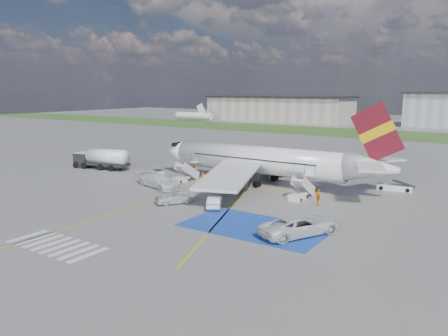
{
  "coord_description": "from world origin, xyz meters",
  "views": [
    {
      "loc": [
        30.35,
        -39.82,
        13.31
      ],
      "look_at": [
        0.14,
        5.28,
        3.5
      ],
      "focal_mm": 35.0,
      "sensor_mm": 36.0,
      "label": 1
    }
  ],
  "objects_px": {
    "fuel_tanker": "(102,160)",
    "belt_loader": "(395,188)",
    "car_silver_a": "(174,198)",
    "van_white_a": "(301,222)",
    "car_silver_b": "(215,201)",
    "airliner": "(266,161)",
    "van_white_b": "(158,179)",
    "gpu_cart": "(158,175)"
  },
  "relations": [
    {
      "from": "airliner",
      "to": "car_silver_a",
      "type": "height_order",
      "value": "airliner"
    },
    {
      "from": "belt_loader",
      "to": "van_white_a",
      "type": "xyz_separation_m",
      "value": [
        -2.97,
        -23.88,
        0.84
      ]
    },
    {
      "from": "van_white_a",
      "to": "car_silver_b",
      "type": "bearing_deg",
      "value": 11.77
    },
    {
      "from": "gpu_cart",
      "to": "car_silver_b",
      "type": "relative_size",
      "value": 0.47
    },
    {
      "from": "gpu_cart",
      "to": "van_white_a",
      "type": "height_order",
      "value": "van_white_a"
    },
    {
      "from": "belt_loader",
      "to": "van_white_a",
      "type": "relative_size",
      "value": 0.77
    },
    {
      "from": "van_white_a",
      "to": "van_white_b",
      "type": "xyz_separation_m",
      "value": [
        -24.54,
        7.58,
        0.03
      ]
    },
    {
      "from": "gpu_cart",
      "to": "van_white_b",
      "type": "bearing_deg",
      "value": -29.9
    },
    {
      "from": "fuel_tanker",
      "to": "airliner",
      "type": "bearing_deg",
      "value": -0.34
    },
    {
      "from": "airliner",
      "to": "gpu_cart",
      "type": "bearing_deg",
      "value": -157.49
    },
    {
      "from": "van_white_a",
      "to": "gpu_cart",
      "type": "bearing_deg",
      "value": 5.13
    },
    {
      "from": "belt_loader",
      "to": "airliner",
      "type": "bearing_deg",
      "value": -167.45
    },
    {
      "from": "car_silver_a",
      "to": "van_white_b",
      "type": "bearing_deg",
      "value": -3.54
    },
    {
      "from": "car_silver_a",
      "to": "van_white_a",
      "type": "relative_size",
      "value": 0.68
    },
    {
      "from": "fuel_tanker",
      "to": "belt_loader",
      "type": "height_order",
      "value": "fuel_tanker"
    },
    {
      "from": "car_silver_a",
      "to": "van_white_b",
      "type": "xyz_separation_m",
      "value": [
        -7.47,
        5.58,
        0.48
      ]
    },
    {
      "from": "fuel_tanker",
      "to": "belt_loader",
      "type": "xyz_separation_m",
      "value": [
        45.11,
        11.05,
        -1.1
      ]
    },
    {
      "from": "airliner",
      "to": "belt_loader",
      "type": "relative_size",
      "value": 7.57
    },
    {
      "from": "gpu_cart",
      "to": "fuel_tanker",
      "type": "bearing_deg",
      "value": -168.17
    },
    {
      "from": "car_silver_b",
      "to": "van_white_a",
      "type": "distance_m",
      "value": 12.58
    },
    {
      "from": "car_silver_a",
      "to": "van_white_b",
      "type": "relative_size",
      "value": 0.69
    },
    {
      "from": "fuel_tanker",
      "to": "van_white_b",
      "type": "distance_m",
      "value": 18.37
    },
    {
      "from": "gpu_cart",
      "to": "van_white_a",
      "type": "bearing_deg",
      "value": -4.76
    },
    {
      "from": "car_silver_b",
      "to": "van_white_a",
      "type": "xyz_separation_m",
      "value": [
        12.12,
        -3.37,
        0.48
      ]
    },
    {
      "from": "car_silver_b",
      "to": "van_white_b",
      "type": "height_order",
      "value": "van_white_b"
    },
    {
      "from": "airliner",
      "to": "van_white_a",
      "type": "xyz_separation_m",
      "value": [
        13.2,
        -17.65,
        -2.2
      ]
    },
    {
      "from": "car_silver_b",
      "to": "gpu_cart",
      "type": "bearing_deg",
      "value": -56.41
    },
    {
      "from": "gpu_cart",
      "to": "belt_loader",
      "type": "bearing_deg",
      "value": 39.2
    },
    {
      "from": "fuel_tanker",
      "to": "van_white_a",
      "type": "relative_size",
      "value": 1.64
    },
    {
      "from": "belt_loader",
      "to": "van_white_b",
      "type": "bearing_deg",
      "value": -157.88
    },
    {
      "from": "gpu_cart",
      "to": "car_silver_a",
      "type": "distance_m",
      "value": 14.56
    },
    {
      "from": "gpu_cart",
      "to": "van_white_a",
      "type": "relative_size",
      "value": 0.32
    },
    {
      "from": "van_white_b",
      "to": "belt_loader",
      "type": "bearing_deg",
      "value": -42.15
    },
    {
      "from": "car_silver_a",
      "to": "fuel_tanker",
      "type": "bearing_deg",
      "value": 9.85
    },
    {
      "from": "airliner",
      "to": "fuel_tanker",
      "type": "xyz_separation_m",
      "value": [
        -28.94,
        -4.81,
        -1.94
      ]
    },
    {
      "from": "car_silver_a",
      "to": "gpu_cart",
      "type": "bearing_deg",
      "value": -7.35
    },
    {
      "from": "car_silver_b",
      "to": "van_white_a",
      "type": "height_order",
      "value": "van_white_a"
    },
    {
      "from": "car_silver_a",
      "to": "car_silver_b",
      "type": "xyz_separation_m",
      "value": [
        4.95,
        1.38,
        -0.02
      ]
    },
    {
      "from": "airliner",
      "to": "van_white_b",
      "type": "xyz_separation_m",
      "value": [
        -11.34,
        -10.07,
        -2.18
      ]
    },
    {
      "from": "fuel_tanker",
      "to": "van_white_b",
      "type": "bearing_deg",
      "value": -26.41
    },
    {
      "from": "van_white_a",
      "to": "van_white_b",
      "type": "distance_m",
      "value": 25.68
    },
    {
      "from": "fuel_tanker",
      "to": "belt_loader",
      "type": "relative_size",
      "value": 2.14
    }
  ]
}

